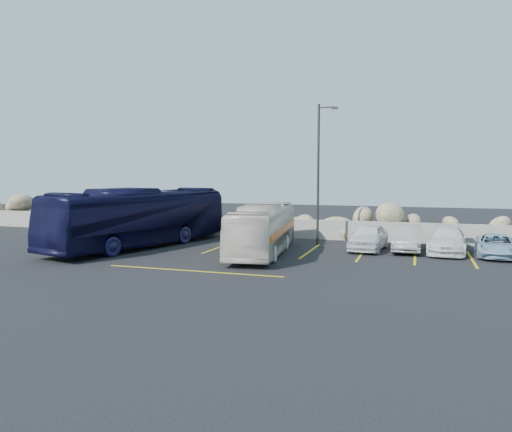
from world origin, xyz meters
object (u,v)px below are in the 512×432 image
(car_c, at_px, (447,240))
(car_b, at_px, (406,238))
(vintage_bus, at_px, (263,229))
(car_d, at_px, (496,246))
(tour_coach, at_px, (140,218))
(car_a, at_px, (368,237))
(lamppost, at_px, (319,170))

(car_c, bearing_deg, car_b, -176.65)
(vintage_bus, height_order, car_d, vintage_bus)
(tour_coach, height_order, car_a, tour_coach)
(vintage_bus, bearing_deg, car_b, 17.85)
(vintage_bus, xyz_separation_m, car_c, (8.99, 3.14, -0.60))
(tour_coach, distance_m, car_a, 12.60)
(lamppost, relative_size, car_d, 2.01)
(lamppost, distance_m, tour_coach, 10.46)
(car_b, relative_size, car_d, 1.03)
(vintage_bus, distance_m, tour_coach, 7.23)
(car_d, bearing_deg, car_b, 176.75)
(car_d, bearing_deg, vintage_bus, -162.91)
(car_a, bearing_deg, tour_coach, -161.24)
(lamppost, distance_m, vintage_bus, 5.44)
(vintage_bus, distance_m, car_a, 5.81)
(lamppost, bearing_deg, car_d, -8.27)
(tour_coach, height_order, car_c, tour_coach)
(tour_coach, bearing_deg, car_a, 27.36)
(tour_coach, height_order, car_b, tour_coach)
(vintage_bus, relative_size, car_a, 2.19)
(vintage_bus, bearing_deg, car_c, 12.44)
(car_c, height_order, car_d, car_c)
(vintage_bus, relative_size, tour_coach, 0.76)
(car_c, distance_m, car_d, 2.29)
(vintage_bus, distance_m, car_d, 11.57)
(car_c, xyz_separation_m, car_d, (2.24, -0.47, -0.11))
(car_b, relative_size, car_c, 0.90)
(tour_coach, relative_size, car_b, 2.90)
(car_b, height_order, car_c, car_b)
(lamppost, bearing_deg, car_a, -20.99)
(car_c, bearing_deg, tour_coach, -164.26)
(tour_coach, bearing_deg, lamppost, 37.37)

